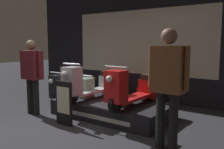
# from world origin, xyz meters

# --- Properties ---
(ground_plane) EXTENTS (30.00, 30.00, 0.00)m
(ground_plane) POSITION_xyz_m (0.00, 0.00, 0.00)
(ground_plane) COLOR #2D2D33
(shop_wall_back) EXTENTS (7.44, 0.09, 3.20)m
(shop_wall_back) POSITION_xyz_m (0.00, 3.23, 1.60)
(shop_wall_back) COLOR black
(shop_wall_back) RESTS_ON ground_plane
(display_platform) EXTENTS (2.39, 1.25, 0.31)m
(display_platform) POSITION_xyz_m (0.36, 1.42, 0.16)
(display_platform) COLOR black
(display_platform) RESTS_ON ground_plane
(scooter_display_left) EXTENTS (0.46, 1.68, 0.82)m
(scooter_display_left) POSITION_xyz_m (-0.17, 1.41, 0.64)
(scooter_display_left) COLOR black
(scooter_display_left) RESTS_ON display_platform
(scooter_display_right) EXTENTS (0.46, 1.68, 0.82)m
(scooter_display_right) POSITION_xyz_m (0.90, 1.41, 0.64)
(scooter_display_right) COLOR black
(scooter_display_right) RESTS_ON display_platform
(scooter_backrow_0) EXTENTS (0.46, 1.68, 0.82)m
(scooter_backrow_0) POSITION_xyz_m (-1.29, 2.03, 0.33)
(scooter_backrow_0) COLOR black
(scooter_backrow_0) RESTS_ON ground_plane
(scooter_backrow_1) EXTENTS (0.46, 1.68, 0.82)m
(scooter_backrow_1) POSITION_xyz_m (-0.39, 2.03, 0.33)
(scooter_backrow_1) COLOR black
(scooter_backrow_1) RESTS_ON ground_plane
(scooter_backrow_2) EXTENTS (0.46, 1.68, 0.82)m
(scooter_backrow_2) POSITION_xyz_m (0.51, 2.03, 0.33)
(scooter_backrow_2) COLOR black
(scooter_backrow_2) RESTS_ON ground_plane
(person_left_browsing) EXTENTS (0.61, 0.25, 1.59)m
(person_left_browsing) POSITION_xyz_m (-1.11, 0.57, 0.94)
(person_left_browsing) COLOR black
(person_left_browsing) RESTS_ON ground_plane
(person_right_browsing) EXTENTS (0.60, 0.25, 1.73)m
(person_right_browsing) POSITION_xyz_m (1.95, 0.57, 1.03)
(person_right_browsing) COLOR black
(person_right_browsing) RESTS_ON ground_plane
(price_sign_board) EXTENTS (0.39, 0.04, 0.83)m
(price_sign_board) POSITION_xyz_m (-0.03, 0.44, 0.42)
(price_sign_board) COLOR black
(price_sign_board) RESTS_ON ground_plane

